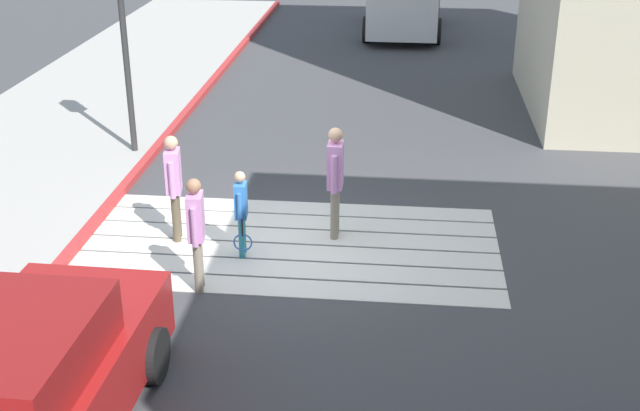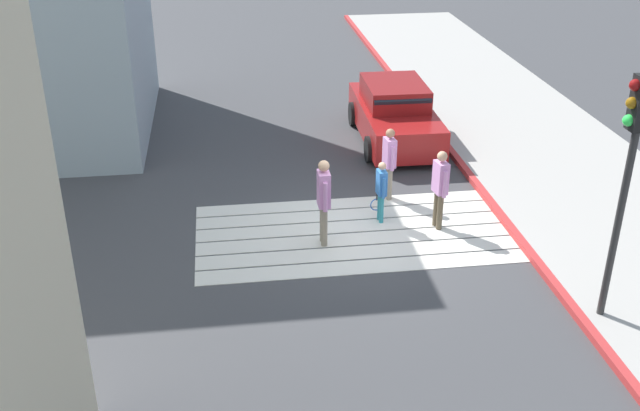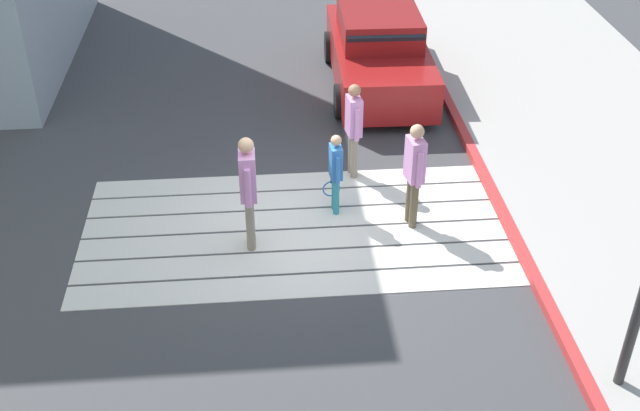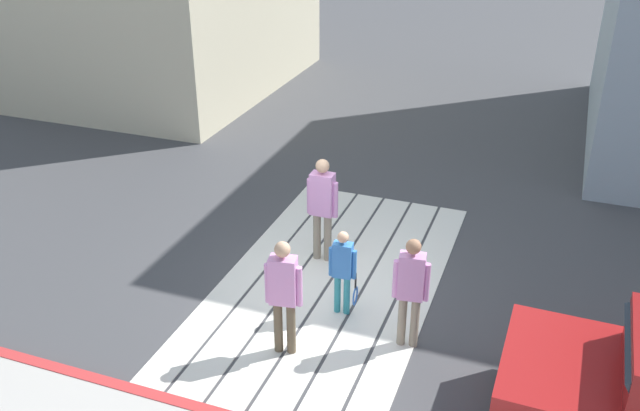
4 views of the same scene
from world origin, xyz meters
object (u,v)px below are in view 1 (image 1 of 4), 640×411
at_px(traffic_light_corner, 122,1).
at_px(pedestrian_adult_side, 196,226).
at_px(pedestrian_child_with_racket, 241,209).
at_px(car_parked_near_curb, 22,392).
at_px(pedestrian_adult_trailing, 174,180).
at_px(pedestrian_adult_lead, 335,175).

distance_m(traffic_light_corner, pedestrian_adult_side, 6.04).
bearing_deg(pedestrian_adult_side, pedestrian_child_with_racket, 69.43).
distance_m(car_parked_near_curb, pedestrian_adult_side, 3.61).
relative_size(car_parked_near_curb, pedestrian_adult_trailing, 2.54).
relative_size(traffic_light_corner, pedestrian_adult_trailing, 2.48).
bearing_deg(pedestrian_adult_lead, traffic_light_corner, 142.74).
bearing_deg(pedestrian_adult_lead, car_parked_near_curb, -116.38).
xyz_separation_m(pedestrian_adult_trailing, pedestrian_child_with_racket, (1.12, -0.44, -0.23)).
bearing_deg(traffic_light_corner, car_parked_near_curb, -79.57).
height_order(traffic_light_corner, pedestrian_adult_lead, traffic_light_corner).
height_order(traffic_light_corner, pedestrian_child_with_racket, traffic_light_corner).
bearing_deg(pedestrian_adult_trailing, pedestrian_adult_side, -64.66).
relative_size(pedestrian_adult_lead, pedestrian_adult_trailing, 1.05).
xyz_separation_m(pedestrian_adult_side, pedestrian_child_with_racket, (0.40, 1.07, -0.20)).
bearing_deg(pedestrian_adult_side, car_parked_near_curb, -104.98).
xyz_separation_m(car_parked_near_curb, pedestrian_adult_side, (0.93, 3.48, 0.23)).
bearing_deg(car_parked_near_curb, pedestrian_adult_side, 75.02).
xyz_separation_m(pedestrian_adult_trailing, pedestrian_adult_side, (0.72, -1.51, -0.03)).
relative_size(pedestrian_adult_trailing, pedestrian_adult_side, 1.03).
height_order(traffic_light_corner, pedestrian_adult_trailing, traffic_light_corner).
bearing_deg(pedestrian_child_with_racket, pedestrian_adult_trailing, 158.51).
bearing_deg(pedestrian_adult_side, pedestrian_adult_lead, 47.35).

